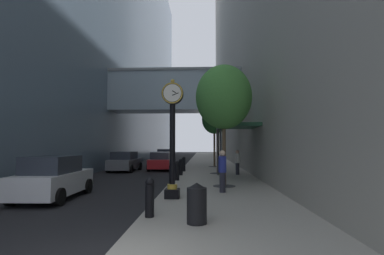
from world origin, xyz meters
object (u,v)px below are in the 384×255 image
bollard_nearest (150,196)px  trash_bin (197,202)px  car_blue_near (166,157)px  car_white_mid (54,178)px  bollard_fifth (181,166)px  street_tree_near (224,97)px  street_tree_mid_far (214,120)px  pedestrian_walking (237,162)px  car_red_far (161,161)px  street_clock (172,132)px  bollard_sixth (184,164)px  car_grey_trailing (125,162)px  bollard_fourth (177,170)px  street_tree_mid_near (217,101)px  bollard_third (172,175)px  pedestrian_by_clock (222,170)px

bollard_nearest → trash_bin: 1.48m
car_blue_near → car_white_mid: bearing=-94.6°
bollard_fifth → street_tree_near: bearing=-63.3°
street_tree_mid_far → pedestrian_walking: bearing=-79.6°
bollard_nearest → car_red_far: size_ratio=0.24×
bollard_fifth → car_red_far: (-2.14, 5.65, 0.04)m
street_clock → trash_bin: street_clock is taller
bollard_nearest → bollard_sixth: (0.00, 13.97, 0.00)m
car_blue_near → bollard_nearest: bearing=-83.5°
car_grey_trailing → pedestrian_walking: bearing=-23.3°
bollard_fifth → pedestrian_walking: pedestrian_walking is taller
bollard_fifth → bollard_fourth: bearing=-90.0°
street_tree_mid_near → pedestrian_walking: 4.55m
bollard_sixth → street_tree_mid_far: bearing=62.0°
bollard_third → car_white_mid: bearing=-152.9°
bollard_sixth → street_clock: bearing=-88.3°
street_clock → bollard_third: size_ratio=4.16×
car_red_far → street_clock: bearing=-79.9°
street_tree_near → car_grey_trailing: 12.56m
car_red_far → car_blue_near: bearing=94.9°
pedestrian_walking → car_red_far: bearing=139.1°
bollard_fourth → bollard_sixth: bearing=90.0°
bollard_sixth → car_blue_near: bearing=104.8°
street_tree_mid_far → car_blue_near: bearing=132.2°
pedestrian_by_clock → car_red_far: bearing=109.7°
bollard_fifth → street_tree_mid_near: 5.40m
trash_bin → pedestrian_walking: bearing=78.5°
bollard_third → car_blue_near: car_blue_near is taller
car_red_far → bollard_fifth: bearing=-69.2°
street_tree_near → trash_bin: size_ratio=5.75×
bollard_sixth → pedestrian_walking: (3.84, -2.32, 0.31)m
street_tree_mid_far → car_white_mid: size_ratio=1.42×
street_tree_near → car_red_far: (-4.69, 10.70, -3.79)m
street_tree_near → pedestrian_by_clock: (-0.20, -1.81, -3.45)m
bollard_fifth → street_tree_near: (2.54, -5.05, 3.83)m
car_white_mid → pedestrian_by_clock: bearing=8.6°
bollard_nearest → street_tree_mid_far: size_ratio=0.19×
bollard_fourth → pedestrian_by_clock: 4.71m
bollard_fourth → street_tree_near: size_ratio=0.18×
bollard_sixth → bollard_nearest: bearing=-90.0°
car_blue_near → car_white_mid: car_white_mid is taller
bollard_third → car_grey_trailing: car_grey_trailing is taller
bollard_third → trash_bin: (1.35, -6.20, -0.04)m
street_tree_near → pedestrian_by_clock: street_tree_near is taller
bollard_sixth → car_blue_near: size_ratio=0.26×
car_white_mid → car_grey_trailing: (-0.46, 12.17, -0.04)m
street_tree_mid_near → trash_bin: bearing=-95.2°
bollard_third → street_tree_mid_far: street_tree_mid_far is taller
bollard_nearest → car_blue_near: bearing=96.5°
street_tree_near → street_clock: bearing=-124.6°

